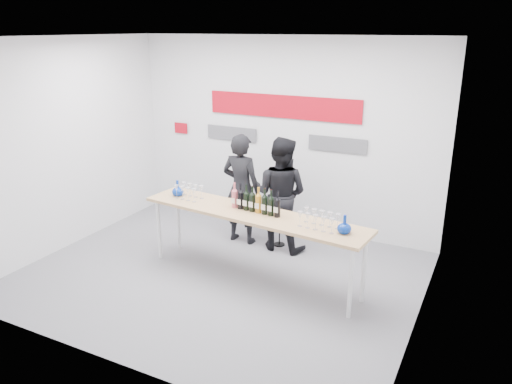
% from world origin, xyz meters
% --- Properties ---
extents(ground, '(5.00, 5.00, 0.00)m').
position_xyz_m(ground, '(0.00, 0.00, 0.00)').
color(ground, slate).
rests_on(ground, ground).
extents(back_wall, '(5.00, 0.04, 3.00)m').
position_xyz_m(back_wall, '(0.00, 2.00, 1.50)').
color(back_wall, silver).
rests_on(back_wall, ground).
extents(signage, '(3.38, 0.02, 0.79)m').
position_xyz_m(signage, '(-0.06, 1.97, 1.81)').
color(signage, '#AC0716').
rests_on(signage, back_wall).
extents(tasting_table, '(3.08, 0.91, 0.91)m').
position_xyz_m(tasting_table, '(0.42, 0.14, 0.84)').
color(tasting_table, tan).
rests_on(tasting_table, ground).
extents(wine_bottles, '(0.71, 0.15, 0.33)m').
position_xyz_m(wine_bottles, '(0.45, 0.17, 1.07)').
color(wine_bottles, '#CC5966').
rests_on(wine_bottles, tasting_table).
extents(decanter_left, '(0.16, 0.16, 0.21)m').
position_xyz_m(decanter_left, '(-0.79, 0.26, 1.02)').
color(decanter_left, navy).
rests_on(decanter_left, tasting_table).
extents(decanter_right, '(0.16, 0.16, 0.21)m').
position_xyz_m(decanter_right, '(1.64, 0.02, 1.02)').
color(decanter_right, navy).
rests_on(decanter_right, tasting_table).
extents(glasses_left, '(0.38, 0.25, 0.18)m').
position_xyz_m(glasses_left, '(-0.59, 0.24, 1.00)').
color(glasses_left, silver).
rests_on(glasses_left, tasting_table).
extents(glasses_right, '(0.48, 0.26, 0.18)m').
position_xyz_m(glasses_right, '(1.32, 0.04, 1.00)').
color(glasses_right, silver).
rests_on(glasses_right, tasting_table).
extents(presenter_left, '(0.61, 0.41, 1.66)m').
position_xyz_m(presenter_left, '(-0.27, 1.13, 0.83)').
color(presenter_left, black).
rests_on(presenter_left, ground).
extents(presenter_right, '(0.81, 0.64, 1.67)m').
position_xyz_m(presenter_right, '(0.35, 1.16, 0.83)').
color(presenter_right, black).
rests_on(presenter_right, ground).
extents(mic_stand, '(0.17, 0.17, 1.43)m').
position_xyz_m(mic_stand, '(0.31, 1.23, 0.43)').
color(mic_stand, black).
rests_on(mic_stand, ground).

